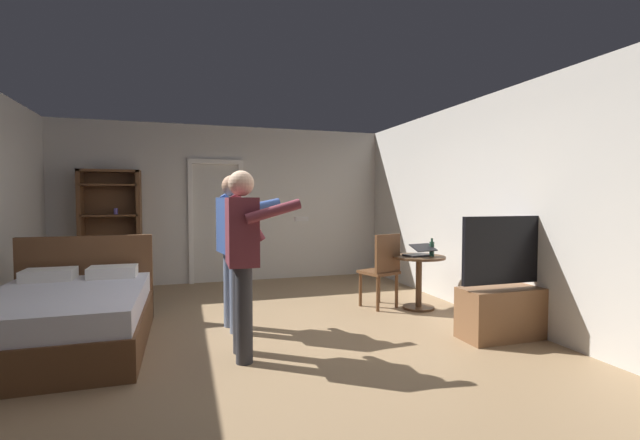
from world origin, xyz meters
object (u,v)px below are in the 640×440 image
object	(u,v)px
bed	(68,317)
laptop	(419,252)
bottle_on_table	(432,249)
bookshelf	(111,226)
side_table	(419,273)
suitcase_dark	(131,292)
tv_flatscreen	(510,302)
person_blue_shirt	(243,249)
person_striped_shirt	(234,240)
wooden_chair	(382,267)

from	to	relation	value
bed	laptop	bearing A→B (deg)	3.55
bottle_on_table	bookshelf	bearing A→B (deg)	148.22
side_table	suitcase_dark	distance (m)	3.90
laptop	bottle_on_table	distance (m)	0.17
bookshelf	tv_flatscreen	world-z (taller)	bookshelf
person_blue_shirt	person_striped_shirt	bearing A→B (deg)	89.10
bed	person_blue_shirt	size ratio (longest dim) A/B	1.18
bed	person_blue_shirt	distance (m)	1.90
person_striped_shirt	suitcase_dark	xyz separation A→B (m)	(-1.22, 1.53, -0.82)
side_table	person_blue_shirt	xyz separation A→B (m)	(-2.44, -1.06, 0.52)
laptop	wooden_chair	xyz separation A→B (m)	(-0.42, 0.22, -0.21)
bed	person_blue_shirt	world-z (taller)	person_blue_shirt
tv_flatscreen	bottle_on_table	world-z (taller)	tv_flatscreen
bookshelf	suitcase_dark	distance (m)	1.49
wooden_chair	person_blue_shirt	bearing A→B (deg)	-148.13
laptop	person_striped_shirt	size ratio (longest dim) A/B	0.22
bookshelf	person_blue_shirt	distance (m)	3.93
laptop	bookshelf	bearing A→B (deg)	147.58
suitcase_dark	bookshelf	bearing A→B (deg)	108.95
suitcase_dark	side_table	bearing A→B (deg)	-20.73
bottle_on_table	suitcase_dark	world-z (taller)	bottle_on_table
side_table	laptop	bearing A→B (deg)	-118.33
laptop	person_blue_shirt	xyz separation A→B (m)	(-2.41, -1.02, 0.24)
laptop	bed	bearing A→B (deg)	-176.45
person_blue_shirt	suitcase_dark	bearing A→B (deg)	116.51
laptop	person_blue_shirt	bearing A→B (deg)	-157.05
suitcase_dark	person_striped_shirt	bearing A→B (deg)	-51.79
tv_flatscreen	person_striped_shirt	xyz separation A→B (m)	(-2.72, 1.15, 0.62)
side_table	wooden_chair	distance (m)	0.48
person_striped_shirt	suitcase_dark	bearing A→B (deg)	128.53
bottle_on_table	person_blue_shirt	distance (m)	2.77
laptop	person_striped_shirt	bearing A→B (deg)	-176.77
bookshelf	person_striped_shirt	size ratio (longest dim) A/B	1.12
side_table	person_striped_shirt	xyz separation A→B (m)	(-2.42, -0.18, 0.52)
bottle_on_table	wooden_chair	bearing A→B (deg)	156.47
tv_flatscreen	bottle_on_table	xyz separation A→B (m)	(-0.16, 1.25, 0.42)
bookshelf	side_table	xyz separation A→B (m)	(4.05, -2.51, -0.55)
bed	bottle_on_table	distance (m)	4.21
bottle_on_table	person_striped_shirt	size ratio (longest dim) A/B	0.14
bookshelf	suitcase_dark	bearing A→B (deg)	-70.73
laptop	wooden_chair	size ratio (longest dim) A/B	0.38
bookshelf	bed	bearing A→B (deg)	-89.62
wooden_chair	side_table	bearing A→B (deg)	-21.43
bookshelf	person_blue_shirt	size ratio (longest dim) A/B	1.12
bookshelf	person_blue_shirt	world-z (taller)	bookshelf
bed	tv_flatscreen	distance (m)	4.45
laptop	suitcase_dark	world-z (taller)	laptop
person_striped_shirt	tv_flatscreen	bearing A→B (deg)	-22.97
bookshelf	laptop	distance (m)	4.78
laptop	bottle_on_table	bearing A→B (deg)	-12.92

